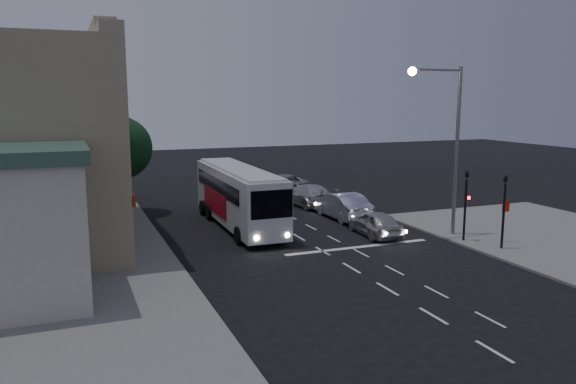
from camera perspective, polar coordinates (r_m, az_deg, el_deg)
name	(u,v)px	position (r m, az deg, el deg)	size (l,w,h in m)	color
ground	(341,262)	(26.25, 5.42, -7.09)	(120.00, 120.00, 0.00)	black
sidewalk_far	(41,246)	(31.25, -23.84, -5.05)	(12.00, 50.00, 0.12)	slate
road_markings	(334,242)	(29.65, 4.71, -5.12)	(8.00, 30.55, 0.01)	silver
tour_bus	(238,195)	(32.95, -5.06, -0.28)	(2.72, 11.45, 3.50)	silver
car_suv	(375,223)	(31.19, 8.83, -3.14)	(1.67, 4.14, 1.41)	#BEBEBE
car_sedan_a	(342,206)	(35.27, 5.51, -1.38)	(1.77, 5.07, 1.67)	silver
car_sedan_b	(307,195)	(39.38, 1.94, -0.29)	(2.16, 5.31, 1.54)	silver
car_sedan_c	(281,183)	(45.36, -0.75, 0.94)	(2.34, 5.07, 1.41)	#9D9DA7
traffic_signal_main	(466,197)	(30.46, 17.63, -0.50)	(0.25, 0.35, 4.10)	black
traffic_signal_side	(504,203)	(29.46, 21.12, -1.02)	(0.18, 0.15, 4.10)	black
regulatory_sign	(505,214)	(30.97, 21.18, -2.09)	(0.45, 0.12, 2.20)	slate
streetlight	(448,132)	(31.04, 15.90, 5.93)	(3.32, 0.44, 9.00)	slate
main_building	(11,146)	(30.50, -26.28, 4.17)	(10.12, 12.00, 11.00)	gray
low_building_north	(35,158)	(42.56, -24.33, 3.17)	(9.40, 9.40, 6.50)	#C2B3A0
street_tree	(120,145)	(37.62, -16.65, 4.58)	(4.00, 4.00, 6.20)	black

